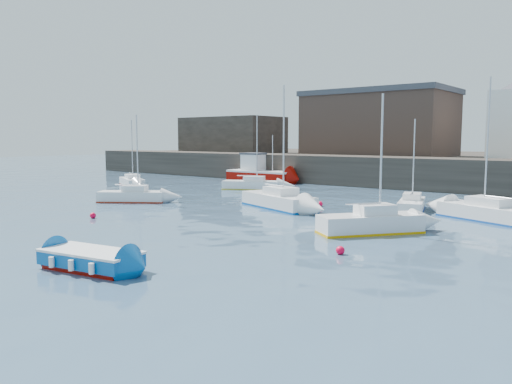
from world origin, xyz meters
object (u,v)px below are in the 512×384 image
Objects in this scene: fishing_boat at (260,173)px; buoy_mid at (340,254)px; sailboat_f at (412,205)px; sailboat_c at (371,223)px; blue_dinghy at (91,259)px; sailboat_b at (278,200)px; sailboat_e at (132,181)px; buoy_far at (320,206)px; sailboat_d at (493,213)px; sailboat_h at (252,185)px; sailboat_a at (132,196)px; buoy_near at (93,218)px.

buoy_mid is at bearing -46.67° from fishing_boat.
sailboat_c is at bearing -81.93° from sailboat_f.
blue_dinghy is 9.99m from buoy_mid.
sailboat_b reaches higher than sailboat_c.
sailboat_c is at bearing 69.11° from blue_dinghy.
buoy_far is at bearing -3.69° from sailboat_e.
sailboat_c is at bearing -15.80° from sailboat_e.
sailboat_c is at bearing -117.55° from sailboat_d.
fishing_boat is 20.45× the size of buoy_far.
sailboat_h is 18.21× the size of buoy_far.
sailboat_a is at bearing -158.72° from sailboat_b.
fishing_boat is 20.29m from sailboat_a.
fishing_boat is 0.94× the size of sailboat_b.
sailboat_b is at bearing -150.73° from sailboat_f.
sailboat_c is 22.90m from sailboat_h.
sailboat_c reaches higher than buoy_mid.
sailboat_d is 5.46m from sailboat_f.
sailboat_a is at bearing -37.76° from sailboat_e.
buoy_mid is (2.34, -14.11, -0.43)m from sailboat_f.
fishing_boat is 1.11× the size of sailboat_c.
sailboat_a is 0.99× the size of sailboat_e.
blue_dinghy is at bearing -61.68° from fishing_boat.
sailboat_b is 10.19m from sailboat_c.
sailboat_d reaches higher than buoy_near.
buoy_near is at bearing -121.72° from buoy_far.
buoy_near is at bearing -55.39° from sailboat_a.
sailboat_d is 13.30m from buoy_mid.
sailboat_c is 10.21m from buoy_far.
buoy_far is (-7.28, 7.13, -0.54)m from sailboat_c.
buoy_mid is (6.07, 7.93, -0.42)m from blue_dinghy.
sailboat_b is at bearing 103.13° from blue_dinghy.
blue_dinghy is at bearing -42.18° from sailboat_a.
sailboat_d is at bearing -12.34° from sailboat_f.
sailboat_h reaches higher than sailboat_a.
fishing_boat is 30.78m from sailboat_c.
sailboat_d is at bearing 62.45° from sailboat_c.
sailboat_e reaches higher than sailboat_f.
sailboat_f reaches higher than buoy_far.
fishing_boat is at bearing 152.26° from sailboat_f.
buoy_near is at bearing -144.63° from sailboat_d.
sailboat_a is 19.86m from sailboat_c.
buoy_far is (-2.28, 20.22, -0.42)m from blue_dinghy.
sailboat_e is at bearing 135.79° from buoy_near.
blue_dinghy is at bearing -99.59° from sailboat_f.
sailboat_h reaches higher than buoy_mid.
sailboat_a is 0.79× the size of sailboat_b.
sailboat_f is 6.30m from buoy_far.
buoy_far is at bearing 58.28° from buoy_near.
sailboat_c is (9.11, -4.56, -0.00)m from sailboat_b.
sailboat_a is at bearing -162.78° from sailboat_d.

